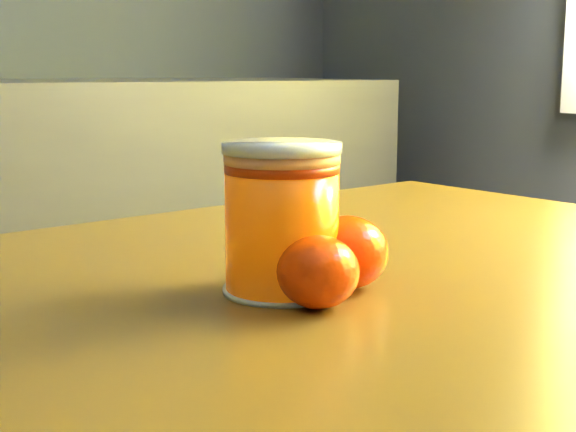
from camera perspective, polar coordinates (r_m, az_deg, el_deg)
table at (r=0.66m, az=1.99°, el=-13.02°), size 1.12×0.87×0.76m
juice_glass at (r=0.60m, az=-0.42°, el=-0.21°), size 0.09×0.09×0.11m
orange_front at (r=0.56m, az=2.15°, el=-3.99°), size 0.06×0.06×0.05m
orange_back at (r=0.62m, az=4.23°, el=-2.59°), size 0.08×0.08×0.06m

